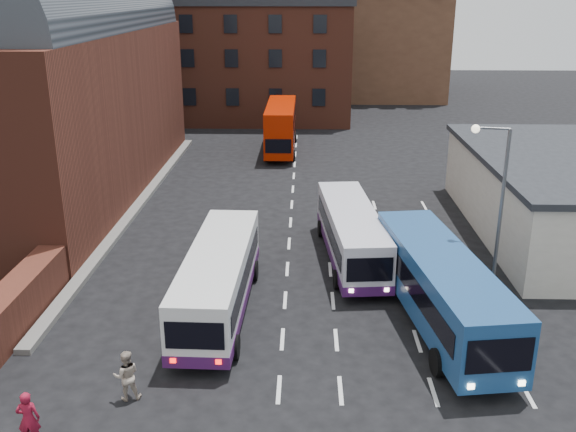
{
  "coord_description": "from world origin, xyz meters",
  "views": [
    {
      "loc": [
        0.79,
        -18.57,
        12.21
      ],
      "look_at": [
        0.0,
        10.0,
        2.2
      ],
      "focal_mm": 40.0,
      "sensor_mm": 36.0,
      "label": 1
    }
  ],
  "objects_px": {
    "pedestrian_beige": "(126,375)",
    "bus_red_double": "(281,127)",
    "bus_white_inbound": "(351,231)",
    "street_lamp": "(495,199)",
    "bus_white_outbound": "(218,276)",
    "pedestrian_red": "(28,419)",
    "bus_blue": "(441,285)"
  },
  "relations": [
    {
      "from": "pedestrian_beige",
      "to": "bus_red_double",
      "type": "bearing_deg",
      "value": -111.0
    },
    {
      "from": "bus_white_inbound",
      "to": "street_lamp",
      "type": "xyz_separation_m",
      "value": [
        5.34,
        -4.04,
        2.94
      ]
    },
    {
      "from": "bus_white_outbound",
      "to": "bus_red_double",
      "type": "height_order",
      "value": "bus_red_double"
    },
    {
      "from": "bus_white_inbound",
      "to": "bus_red_double",
      "type": "height_order",
      "value": "bus_red_double"
    },
    {
      "from": "bus_white_inbound",
      "to": "pedestrian_red",
      "type": "relative_size",
      "value": 5.53
    },
    {
      "from": "bus_blue",
      "to": "pedestrian_beige",
      "type": "xyz_separation_m",
      "value": [
        -10.76,
        -5.1,
        -0.86
      ]
    },
    {
      "from": "bus_blue",
      "to": "bus_white_inbound",
      "type": "bearing_deg",
      "value": -72.03
    },
    {
      "from": "bus_red_double",
      "to": "street_lamp",
      "type": "xyz_separation_m",
      "value": [
        9.53,
        -26.19,
        2.43
      ]
    },
    {
      "from": "bus_white_outbound",
      "to": "bus_white_inbound",
      "type": "height_order",
      "value": "bus_white_outbound"
    },
    {
      "from": "bus_blue",
      "to": "pedestrian_beige",
      "type": "distance_m",
      "value": 11.94
    },
    {
      "from": "bus_blue",
      "to": "bus_red_double",
      "type": "height_order",
      "value": "bus_red_double"
    },
    {
      "from": "bus_white_outbound",
      "to": "pedestrian_red",
      "type": "xyz_separation_m",
      "value": [
        -4.32,
        -8.2,
        -0.71
      ]
    },
    {
      "from": "bus_blue",
      "to": "bus_white_outbound",
      "type": "bearing_deg",
      "value": -13.4
    },
    {
      "from": "bus_red_double",
      "to": "pedestrian_beige",
      "type": "bearing_deg",
      "value": 83.97
    },
    {
      "from": "bus_white_outbound",
      "to": "street_lamp",
      "type": "relative_size",
      "value": 1.33
    },
    {
      "from": "bus_red_double",
      "to": "pedestrian_beige",
      "type": "distance_m",
      "value": 33.64
    },
    {
      "from": "bus_white_inbound",
      "to": "pedestrian_beige",
      "type": "bearing_deg",
      "value": 50.24
    },
    {
      "from": "bus_white_inbound",
      "to": "pedestrian_red",
      "type": "bearing_deg",
      "value": 48.51
    },
    {
      "from": "bus_blue",
      "to": "bus_red_double",
      "type": "xyz_separation_m",
      "value": [
        -7.18,
        28.32,
        0.33
      ]
    },
    {
      "from": "street_lamp",
      "to": "pedestrian_beige",
      "type": "distance_m",
      "value": 15.4
    },
    {
      "from": "street_lamp",
      "to": "pedestrian_red",
      "type": "xyz_separation_m",
      "value": [
        -15.28,
        -9.5,
        -3.59
      ]
    },
    {
      "from": "bus_blue",
      "to": "pedestrian_red",
      "type": "distance_m",
      "value": 14.91
    },
    {
      "from": "bus_red_double",
      "to": "pedestrian_beige",
      "type": "xyz_separation_m",
      "value": [
        -3.58,
        -33.43,
        -1.19
      ]
    },
    {
      "from": "street_lamp",
      "to": "pedestrian_red",
      "type": "distance_m",
      "value": 18.35
    },
    {
      "from": "bus_white_inbound",
      "to": "bus_blue",
      "type": "height_order",
      "value": "bus_blue"
    },
    {
      "from": "street_lamp",
      "to": "bus_red_double",
      "type": "bearing_deg",
      "value": 109.99
    },
    {
      "from": "bus_red_double",
      "to": "pedestrian_red",
      "type": "height_order",
      "value": "bus_red_double"
    },
    {
      "from": "bus_white_outbound",
      "to": "bus_red_double",
      "type": "relative_size",
      "value": 1.03
    },
    {
      "from": "bus_blue",
      "to": "bus_red_double",
      "type": "distance_m",
      "value": 29.22
    },
    {
      "from": "bus_blue",
      "to": "pedestrian_red",
      "type": "bearing_deg",
      "value": 21.76
    },
    {
      "from": "bus_white_outbound",
      "to": "pedestrian_beige",
      "type": "xyz_separation_m",
      "value": [
        -2.14,
        -5.93,
        -0.73
      ]
    },
    {
      "from": "bus_red_double",
      "to": "street_lamp",
      "type": "height_order",
      "value": "street_lamp"
    }
  ]
}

